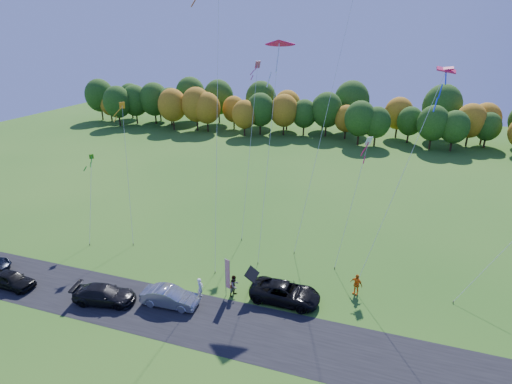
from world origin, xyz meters
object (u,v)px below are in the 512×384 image
(person_east, at_px, (356,284))
(feather_flag, at_px, (227,274))
(black_suv, at_px, (285,292))
(silver_sedan, at_px, (170,297))

(person_east, relative_size, feather_flag, 0.53)
(black_suv, height_order, person_east, person_east)
(silver_sedan, bearing_deg, feather_flag, -61.42)
(black_suv, distance_m, feather_flag, 5.02)
(silver_sedan, bearing_deg, person_east, -70.17)
(silver_sedan, relative_size, person_east, 2.42)
(person_east, height_order, feather_flag, feather_flag)
(person_east, bearing_deg, black_suv, -125.96)
(black_suv, xyz_separation_m, silver_sedan, (-8.76, -3.46, -0.04))
(silver_sedan, xyz_separation_m, person_east, (14.22, 6.23, 0.20))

